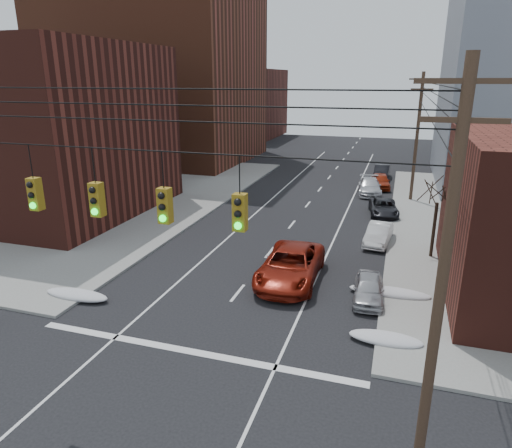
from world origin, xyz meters
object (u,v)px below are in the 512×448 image
Objects in this scene: parked_car_b at (379,234)px; lot_car_a at (107,200)px; parked_car_a at (369,289)px; lot_car_b at (121,197)px; lot_car_c at (67,209)px; parked_car_e at (380,181)px; red_pickup at (290,265)px; parked_car_c at (384,208)px; parked_car_f at (382,172)px; lot_car_d at (105,190)px; parked_car_d at (370,186)px.

parked_car_b is 21.81m from lot_car_a.
lot_car_b is (-21.33, 11.13, 0.31)m from parked_car_a.
lot_car_c is at bearing 159.83° from parked_car_a.
parked_car_e is 0.93× the size of lot_car_c.
parked_car_c is (4.19, 14.29, -0.26)m from red_pickup.
parked_car_e is at bearing -31.94° from lot_car_b.
parked_car_f is 28.93m from lot_car_a.
lot_car_a is (-21.76, 1.37, 0.27)m from parked_car_b.
red_pickup is 24.20m from parked_car_e.
parked_car_e is (3.43, 23.96, -0.16)m from red_pickup.
parked_car_a is at bearing -109.64° from lot_car_c.
lot_car_d is at bearing 148.20° from red_pickup.
parked_car_c is 24.84m from lot_car_c.
lot_car_b is 1.27× the size of lot_car_d.
red_pickup is at bearing -133.25° from lot_car_a.
parked_car_c is at bearing 72.51° from red_pickup.
parked_car_b is 0.80× the size of parked_car_d.
parked_car_d reaches higher than parked_car_e.
parked_car_f is 0.96× the size of lot_car_c.
lot_car_b is at bearing 179.04° from parked_car_b.
lot_car_c reaches higher than parked_car_b.
red_pickup is 20.08m from lot_car_c.
parked_car_f is at bearing -47.47° from lot_car_c.
lot_car_c reaches higher than parked_car_e.
parked_car_e is 0.97× the size of parked_car_f.
lot_car_c is 1.04× the size of lot_car_d.
lot_car_a reaches higher than parked_car_d.
parked_car_a is 0.85× the size of parked_car_e.
parked_car_b is at bearing 86.42° from parked_car_a.
parked_car_f is at bearing 83.83° from parked_car_e.
lot_car_d reaches higher than lot_car_c.
parked_car_d is 26.62m from lot_car_c.
parked_car_b is 6.86m from parked_car_c.
lot_car_a reaches higher than lot_car_d.
parked_car_b is at bearing -89.31° from lot_car_c.
lot_car_c reaches higher than parked_car_d.
lot_car_b is at bearing -157.09° from parked_car_d.
lot_car_a is at bearing -174.88° from lot_car_b.
parked_car_c is 1.03× the size of parked_car_f.
parked_car_c is at bearing -93.15° from parked_car_e.
parked_car_a is 24.40m from lot_car_c.
parked_car_f is (-0.90, 29.91, 0.11)m from parked_car_a.
lot_car_d reaches higher than parked_car_d.
parked_car_a is 0.80× the size of parked_car_c.
red_pickup is at bearing -96.41° from lot_car_b.
lot_car_d is at bearing 178.20° from parked_car_c.
lot_car_a reaches higher than lot_car_c.
lot_car_c is (-2.05, -4.16, -0.11)m from lot_car_b.
parked_car_d reaches higher than parked_car_a.
lot_car_a is at bearing -135.98° from parked_car_f.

